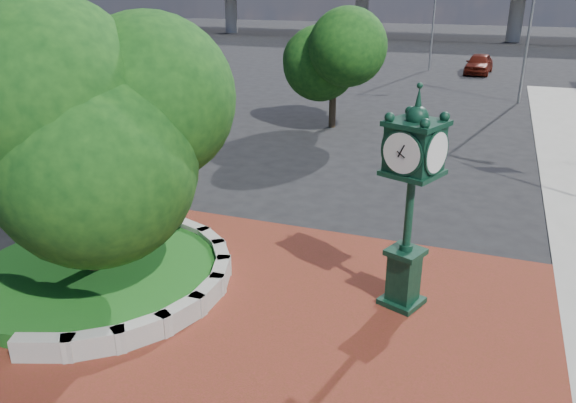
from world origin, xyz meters
The scene contains 10 objects.
ground centered at (0.00, 0.00, 0.00)m, with size 200.00×200.00×0.00m, color black.
plaza centered at (0.00, -1.00, 0.02)m, with size 12.00×12.00×0.04m, color maroon.
planter_wall centered at (-2.71, 0.00, 0.27)m, with size 2.96×6.77×0.54m.
grass_bed centered at (-5.00, 0.00, 0.20)m, with size 6.10×6.10×0.40m, color #154C16.
tree_planter centered at (-5.00, 0.00, 3.72)m, with size 5.20×5.20×6.33m.
tree_street centered at (-4.00, 18.00, 3.24)m, with size 4.40×4.40×5.45m.
post_clock centered at (2.50, 1.62, 2.84)m, with size 1.33×1.33×5.16m.
parked_car centered at (2.27, 40.13, 0.83)m, with size 1.95×4.85×1.65m, color #56150C.
street_lamp_near centered at (5.55, 28.27, 5.53)m, with size 2.02×0.96×9.43m.
street_lamp_far centered at (-1.64, 41.04, 5.52)m, with size 2.10×0.57×9.42m.
Camera 1 is at (4.00, -10.13, 7.15)m, focal length 35.00 mm.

